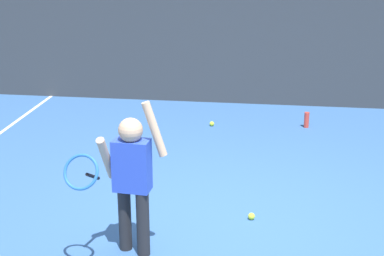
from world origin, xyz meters
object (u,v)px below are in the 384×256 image
(water_bottle, at_px, (307,120))
(tennis_ball_4, at_px, (212,124))
(tennis_player, at_px, (130,174))
(tennis_ball_0, at_px, (251,216))

(water_bottle, bearing_deg, tennis_ball_4, -174.82)
(tennis_player, bearing_deg, water_bottle, 70.23)
(tennis_player, height_order, water_bottle, tennis_player)
(tennis_ball_0, bearing_deg, tennis_ball_4, 103.61)
(water_bottle, distance_m, tennis_ball_4, 1.34)
(water_bottle, height_order, tennis_ball_0, water_bottle)
(tennis_player, distance_m, water_bottle, 4.03)
(tennis_player, xyz_separation_m, water_bottle, (1.65, 3.62, -0.62))
(tennis_ball_0, bearing_deg, water_bottle, 77.07)
(tennis_ball_0, xyz_separation_m, tennis_ball_4, (-0.67, 2.76, 0.00))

